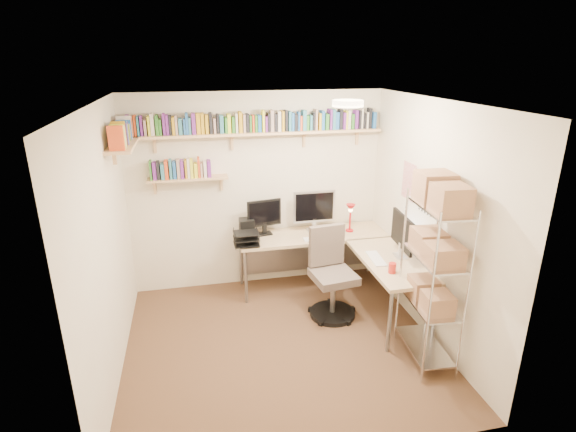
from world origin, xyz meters
name	(u,v)px	position (x,y,z in m)	size (l,w,h in m)	color
ground	(281,344)	(0.00, 0.00, 0.00)	(3.20, 3.20, 0.00)	#42291C
room_shell	(281,206)	(0.00, 0.00, 1.55)	(3.24, 3.04, 2.52)	beige
wall_shelves	(223,134)	(-0.41, 1.30, 2.03)	(3.12, 1.09, 0.80)	#D8AF7A
corner_desk	(321,242)	(0.70, 0.94, 0.73)	(1.97, 1.88, 1.28)	#CEAD86
office_chair	(331,279)	(0.69, 0.49, 0.44)	(0.56, 0.56, 1.06)	black
wire_rack	(436,242)	(1.36, -0.51, 1.27)	(0.42, 0.76, 1.89)	silver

